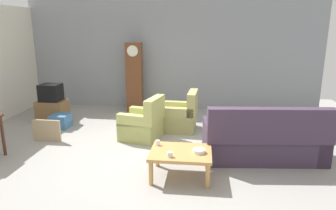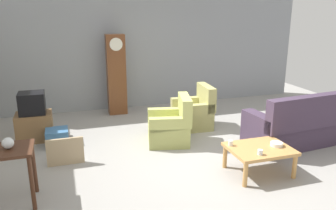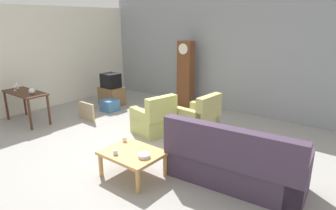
# 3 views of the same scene
# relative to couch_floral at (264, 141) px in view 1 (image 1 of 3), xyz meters

# --- Properties ---
(ground_plane) EXTENTS (10.40, 10.40, 0.00)m
(ground_plane) POSITION_rel_couch_floral_xyz_m (-2.04, -0.04, -0.35)
(ground_plane) COLOR #999691
(garage_door_wall) EXTENTS (8.40, 0.16, 3.20)m
(garage_door_wall) POSITION_rel_couch_floral_xyz_m (-2.04, 3.56, 1.25)
(garage_door_wall) COLOR gray
(garage_door_wall) RESTS_ON ground_plane
(couch_floral) EXTENTS (2.17, 1.08, 1.04)m
(couch_floral) POSITION_rel_couch_floral_xyz_m (0.00, 0.00, 0.00)
(couch_floral) COLOR #423347
(couch_floral) RESTS_ON ground_plane
(armchair_olive_near) EXTENTS (0.94, 0.92, 0.92)m
(armchair_olive_near) POSITION_rel_couch_floral_xyz_m (-2.35, 0.83, -0.05)
(armchair_olive_near) COLOR #B7BC66
(armchair_olive_near) RESTS_ON ground_plane
(armchair_olive_far) EXTENTS (0.83, 0.81, 0.92)m
(armchair_olive_far) POSITION_rel_couch_floral_xyz_m (-1.60, 1.50, -0.05)
(armchair_olive_far) COLOR tan
(armchair_olive_far) RESTS_ON ground_plane
(coffee_table_wood) EXTENTS (0.96, 0.76, 0.43)m
(coffee_table_wood) POSITION_rel_couch_floral_xyz_m (-1.42, -0.80, 0.02)
(coffee_table_wood) COLOR tan
(coffee_table_wood) RESTS_ON ground_plane
(grandfather_clock) EXTENTS (0.44, 0.30, 1.93)m
(grandfather_clock) POSITION_rel_couch_floral_xyz_m (-3.02, 3.02, 0.62)
(grandfather_clock) COLOR brown
(grandfather_clock) RESTS_ON ground_plane
(tv_stand_cabinet) EXTENTS (0.68, 0.52, 0.54)m
(tv_stand_cabinet) POSITION_rel_couch_floral_xyz_m (-4.87, 1.76, -0.08)
(tv_stand_cabinet) COLOR brown
(tv_stand_cabinet) RESTS_ON ground_plane
(tv_crt) EXTENTS (0.48, 0.44, 0.42)m
(tv_crt) POSITION_rel_couch_floral_xyz_m (-4.87, 1.76, 0.40)
(tv_crt) COLOR black
(tv_crt) RESTS_ON tv_stand_cabinet
(framed_picture_leaning) EXTENTS (0.60, 0.05, 0.46)m
(framed_picture_leaning) POSITION_rel_couch_floral_xyz_m (-4.32, 0.43, -0.12)
(framed_picture_leaning) COLOR tan
(framed_picture_leaning) RESTS_ON ground_plane
(storage_box_blue) EXTENTS (0.41, 0.42, 0.32)m
(storage_box_blue) POSITION_rel_couch_floral_xyz_m (-4.45, 1.32, -0.19)
(storage_box_blue) COLOR teal
(storage_box_blue) RESTS_ON ground_plane
(cup_white_porcelain) EXTENTS (0.08, 0.08, 0.08)m
(cup_white_porcelain) POSITION_rel_couch_floral_xyz_m (-1.82, -0.59, 0.12)
(cup_white_porcelain) COLOR white
(cup_white_porcelain) RESTS_ON coffee_table_wood
(cup_blue_rimmed) EXTENTS (0.08, 0.08, 0.08)m
(cup_blue_rimmed) POSITION_rel_couch_floral_xyz_m (-1.57, -1.03, 0.12)
(cup_blue_rimmed) COLOR silver
(cup_blue_rimmed) RESTS_ON coffee_table_wood
(bowl_white_stacked) EXTENTS (0.19, 0.19, 0.06)m
(bowl_white_stacked) POSITION_rel_couch_floral_xyz_m (-1.14, -0.82, 0.11)
(bowl_white_stacked) COLOR white
(bowl_white_stacked) RESTS_ON coffee_table_wood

